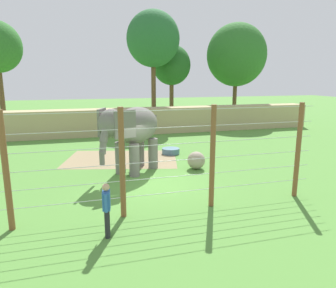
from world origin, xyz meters
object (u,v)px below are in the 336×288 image
at_px(zookeeper, 107,208).
at_px(water_tub, 171,151).
at_px(elephant, 132,129).
at_px(enrichment_ball, 196,160).

distance_m(zookeeper, water_tub, 10.65).
xyz_separation_m(zookeeper, water_tub, (4.77, 9.49, -0.74)).
bearing_deg(water_tub, zookeeper, -116.71).
xyz_separation_m(elephant, zookeeper, (-1.84, -6.25, -1.28)).
relative_size(elephant, zookeeper, 2.27).
bearing_deg(elephant, enrichment_ball, -5.74).
distance_m(elephant, enrichment_ball, 3.71).
height_order(elephant, water_tub, elephant).
bearing_deg(enrichment_ball, elephant, 174.26).
distance_m(enrichment_ball, zookeeper, 7.84).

